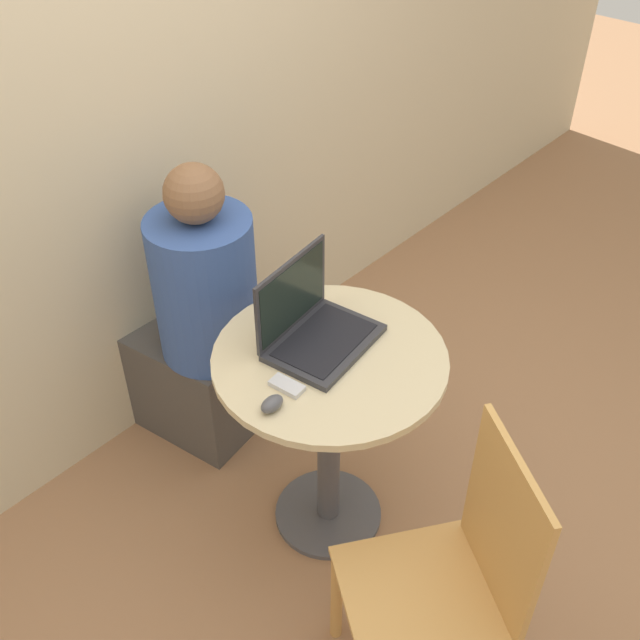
{
  "coord_description": "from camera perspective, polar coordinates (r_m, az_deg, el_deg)",
  "views": [
    {
      "loc": [
        -1.24,
        -1.07,
        2.22
      ],
      "look_at": [
        0.01,
        0.05,
        0.86
      ],
      "focal_mm": 42.0,
      "sensor_mm": 36.0,
      "label": 1
    }
  ],
  "objects": [
    {
      "name": "back_wall",
      "position": [
        2.5,
        -15.4,
        16.1
      ],
      "size": [
        7.0,
        0.05,
        2.6
      ],
      "color": "beige",
      "rests_on": "ground_plane"
    },
    {
      "name": "chair_empty",
      "position": [
        2.08,
        9.81,
        -19.16
      ],
      "size": [
        0.56,
        0.56,
        0.92
      ],
      "color": "tan",
      "rests_on": "ground_plane"
    },
    {
      "name": "cell_phone",
      "position": [
        2.09,
        -2.55,
        -5.03
      ],
      "size": [
        0.06,
        0.1,
        0.02
      ],
      "color": "silver",
      "rests_on": "round_table"
    },
    {
      "name": "person_seated",
      "position": [
        2.75,
        -9.28,
        -0.86
      ],
      "size": [
        0.41,
        0.57,
        1.16
      ],
      "color": "#4C4742",
      "rests_on": "ground_plane"
    },
    {
      "name": "computer_mouse",
      "position": [
        2.02,
        -3.68,
        -6.4
      ],
      "size": [
        0.07,
        0.04,
        0.04
      ],
      "color": "#4C4C51",
      "rests_on": "round_table"
    },
    {
      "name": "laptop",
      "position": [
        2.21,
        -0.53,
        -0.44
      ],
      "size": [
        0.36,
        0.28,
        0.26
      ],
      "color": "#2D2D33",
      "rests_on": "round_table"
    },
    {
      "name": "ground_plane",
      "position": [
        2.76,
        0.63,
        -14.59
      ],
      "size": [
        12.0,
        12.0,
        0.0
      ],
      "primitive_type": "plane",
      "color": "#9E704C"
    },
    {
      "name": "round_table",
      "position": [
        2.33,
        0.72,
        -6.41
      ],
      "size": [
        0.7,
        0.7,
        0.76
      ],
      "color": "#4C4C51",
      "rests_on": "ground_plane"
    }
  ]
}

